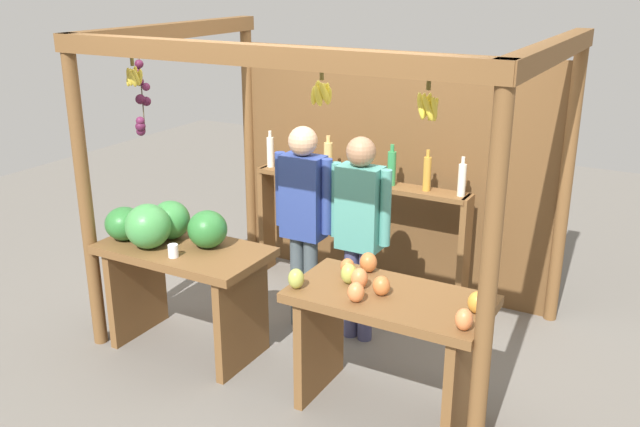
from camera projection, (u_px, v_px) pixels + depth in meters
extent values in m
plane|color=slate|center=(333.00, 329.00, 5.51)|extent=(12.00, 12.00, 0.00)
cylinder|color=brown|center=(85.00, 199.00, 4.96)|extent=(0.10, 0.10, 2.28)
cylinder|color=brown|center=(488.00, 283.00, 3.62)|extent=(0.10, 0.10, 2.28)
cylinder|color=brown|center=(249.00, 141.00, 6.64)|extent=(0.10, 0.10, 2.28)
cylinder|color=brown|center=(566.00, 184.00, 5.31)|extent=(0.10, 0.10, 2.28)
cube|color=brown|center=(249.00, 55.00, 3.93)|extent=(3.00, 0.12, 0.12)
cube|color=brown|center=(170.00, 31.00, 5.44)|extent=(0.12, 2.14, 0.12)
cube|color=brown|center=(553.00, 51.00, 4.11)|extent=(0.12, 2.14, 0.12)
cube|color=brown|center=(390.00, 172.00, 6.03)|extent=(2.90, 0.04, 2.05)
cylinder|color=brown|center=(322.00, 75.00, 3.96)|extent=(0.02, 0.02, 0.06)
ellipsoid|color=yellow|center=(326.00, 96.00, 3.98)|extent=(0.04, 0.08, 0.12)
ellipsoid|color=yellow|center=(329.00, 96.00, 4.01)|extent=(0.06, 0.06, 0.12)
ellipsoid|color=yellow|center=(326.00, 92.00, 4.02)|extent=(0.06, 0.04, 0.12)
ellipsoid|color=yellow|center=(322.00, 92.00, 4.02)|extent=(0.06, 0.05, 0.12)
ellipsoid|color=yellow|center=(317.00, 90.00, 4.02)|extent=(0.04, 0.05, 0.12)
ellipsoid|color=yellow|center=(314.00, 95.00, 4.00)|extent=(0.05, 0.08, 0.12)
ellipsoid|color=yellow|center=(318.00, 96.00, 3.98)|extent=(0.08, 0.06, 0.12)
ellipsoid|color=yellow|center=(319.00, 96.00, 3.96)|extent=(0.06, 0.04, 0.12)
ellipsoid|color=yellow|center=(323.00, 92.00, 3.96)|extent=(0.06, 0.06, 0.12)
cylinder|color=brown|center=(132.00, 61.00, 4.54)|extent=(0.02, 0.02, 0.06)
ellipsoid|color=gold|center=(136.00, 77.00, 4.57)|extent=(0.04, 0.07, 0.13)
ellipsoid|color=gold|center=(140.00, 77.00, 4.61)|extent=(0.07, 0.05, 0.13)
ellipsoid|color=gold|center=(135.00, 75.00, 4.61)|extent=(0.05, 0.05, 0.13)
ellipsoid|color=gold|center=(129.00, 77.00, 4.60)|extent=(0.04, 0.07, 0.13)
ellipsoid|color=gold|center=(130.00, 77.00, 4.56)|extent=(0.07, 0.05, 0.13)
ellipsoid|color=gold|center=(133.00, 78.00, 4.56)|extent=(0.06, 0.05, 0.13)
cylinder|color=brown|center=(429.00, 84.00, 3.63)|extent=(0.02, 0.02, 0.06)
ellipsoid|color=yellow|center=(434.00, 109.00, 3.66)|extent=(0.04, 0.08, 0.15)
ellipsoid|color=yellow|center=(433.00, 109.00, 3.70)|extent=(0.09, 0.06, 0.15)
ellipsoid|color=yellow|center=(427.00, 106.00, 3.69)|extent=(0.06, 0.05, 0.15)
ellipsoid|color=yellow|center=(423.00, 106.00, 3.67)|extent=(0.04, 0.06, 0.15)
ellipsoid|color=yellow|center=(421.00, 106.00, 3.65)|extent=(0.08, 0.07, 0.15)
ellipsoid|color=yellow|center=(428.00, 109.00, 3.65)|extent=(0.08, 0.06, 0.15)
cylinder|color=#4C422D|center=(142.00, 92.00, 4.87)|extent=(0.01, 0.01, 0.55)
sphere|color=#47142D|center=(139.00, 64.00, 4.80)|extent=(0.06, 0.06, 0.06)
sphere|color=#601E42|center=(137.00, 72.00, 4.83)|extent=(0.06, 0.06, 0.06)
sphere|color=#47142D|center=(139.00, 81.00, 4.83)|extent=(0.06, 0.06, 0.06)
sphere|color=#601E42|center=(146.00, 87.00, 4.86)|extent=(0.06, 0.06, 0.06)
sphere|color=#47142D|center=(140.00, 99.00, 4.85)|extent=(0.07, 0.07, 0.07)
sphere|color=#47142D|center=(146.00, 101.00, 4.88)|extent=(0.07, 0.07, 0.07)
sphere|color=#601E42|center=(140.00, 121.00, 4.92)|extent=(0.06, 0.06, 0.06)
sphere|color=#511938|center=(141.00, 131.00, 4.96)|extent=(0.07, 0.07, 0.07)
sphere|color=#511938|center=(140.00, 126.00, 4.93)|extent=(0.07, 0.07, 0.07)
cube|color=brown|center=(184.00, 251.00, 4.98)|extent=(1.22, 0.64, 0.06)
cube|color=brown|center=(137.00, 288.00, 5.34)|extent=(0.06, 0.58, 0.75)
cube|color=brown|center=(242.00, 317.00, 4.89)|extent=(0.06, 0.58, 0.75)
ellipsoid|color=#2D7533|center=(207.00, 229.00, 4.93)|extent=(0.31, 0.31, 0.27)
ellipsoid|color=#38843D|center=(171.00, 220.00, 5.09)|extent=(0.33, 0.33, 0.28)
ellipsoid|color=#429347|center=(148.00, 226.00, 4.91)|extent=(0.36, 0.36, 0.32)
ellipsoid|color=#2D7533|center=(124.00, 224.00, 5.07)|extent=(0.31, 0.31, 0.24)
cylinder|color=white|center=(173.00, 251.00, 4.78)|extent=(0.07, 0.07, 0.09)
cube|color=brown|center=(390.00, 299.00, 4.25)|extent=(1.22, 0.64, 0.06)
cube|color=brown|center=(320.00, 339.00, 4.61)|extent=(0.06, 0.58, 0.75)
cube|color=brown|center=(463.00, 378.00, 4.16)|extent=(0.06, 0.58, 0.75)
ellipsoid|color=gold|center=(477.00, 302.00, 3.99)|extent=(0.15, 0.15, 0.13)
ellipsoid|color=#CC7038|center=(368.00, 262.00, 4.54)|extent=(0.15, 0.15, 0.13)
ellipsoid|color=#E07F47|center=(359.00, 278.00, 4.31)|extent=(0.14, 0.14, 0.13)
ellipsoid|color=#A8B24C|center=(349.00, 274.00, 4.37)|extent=(0.15, 0.15, 0.13)
ellipsoid|color=#E07F47|center=(356.00, 292.00, 4.13)|extent=(0.14, 0.14, 0.12)
ellipsoid|color=#A8B24C|center=(296.00, 279.00, 4.30)|extent=(0.10, 0.10, 0.13)
ellipsoid|color=#E07F47|center=(464.00, 319.00, 3.80)|extent=(0.12, 0.12, 0.13)
ellipsoid|color=#CC7038|center=(348.00, 266.00, 4.51)|extent=(0.11, 0.11, 0.11)
ellipsoid|color=#CC7038|center=(381.00, 286.00, 4.21)|extent=(0.13, 0.13, 0.12)
cube|color=brown|center=(267.00, 218.00, 6.48)|extent=(0.05, 0.20, 1.00)
cube|color=brown|center=(464.00, 256.00, 5.61)|extent=(0.05, 0.20, 1.00)
cube|color=brown|center=(359.00, 183.00, 5.89)|extent=(1.89, 0.22, 0.04)
cylinder|color=silver|center=(270.00, 152.00, 6.24)|extent=(0.06, 0.06, 0.27)
cylinder|color=silver|center=(270.00, 134.00, 6.19)|extent=(0.03, 0.03, 0.06)
cylinder|color=#994C1E|center=(299.00, 156.00, 6.11)|extent=(0.08, 0.08, 0.26)
cylinder|color=#994C1E|center=(299.00, 138.00, 6.05)|extent=(0.04, 0.04, 0.06)
cylinder|color=#D8B266|center=(328.00, 159.00, 5.97)|extent=(0.08, 0.08, 0.29)
cylinder|color=#D8B266|center=(328.00, 139.00, 5.91)|extent=(0.03, 0.03, 0.06)
cylinder|color=#338C4C|center=(359.00, 168.00, 5.85)|extent=(0.07, 0.07, 0.22)
cylinder|color=#338C4C|center=(360.00, 151.00, 5.80)|extent=(0.03, 0.03, 0.06)
cylinder|color=#338C4C|center=(392.00, 169.00, 5.70)|extent=(0.07, 0.07, 0.28)
cylinder|color=#338C4C|center=(392.00, 148.00, 5.65)|extent=(0.03, 0.03, 0.06)
cylinder|color=gold|center=(427.00, 174.00, 5.56)|extent=(0.06, 0.06, 0.27)
cylinder|color=gold|center=(428.00, 154.00, 5.51)|extent=(0.03, 0.03, 0.06)
cylinder|color=silver|center=(462.00, 180.00, 5.44)|extent=(0.06, 0.06, 0.25)
cylinder|color=silver|center=(463.00, 161.00, 5.38)|extent=(0.03, 0.03, 0.06)
cylinder|color=#48555B|center=(297.00, 280.00, 5.48)|extent=(0.11, 0.11, 0.75)
cylinder|color=#48555B|center=(311.00, 283.00, 5.42)|extent=(0.11, 0.11, 0.75)
cube|color=#2D428C|center=(303.00, 197.00, 5.22)|extent=(0.32, 0.19, 0.63)
cylinder|color=#2D428C|center=(281.00, 189.00, 5.30)|extent=(0.08, 0.08, 0.57)
cylinder|color=#2D428C|center=(327.00, 197.00, 5.12)|extent=(0.08, 0.08, 0.57)
sphere|color=tan|center=(303.00, 141.00, 5.08)|extent=(0.22, 0.22, 0.22)
cylinder|color=#42446D|center=(351.00, 292.00, 5.30)|extent=(0.11, 0.11, 0.74)
cylinder|color=#42446D|center=(365.00, 295.00, 5.24)|extent=(0.11, 0.11, 0.74)
cube|color=teal|center=(360.00, 208.00, 5.05)|extent=(0.32, 0.19, 0.62)
cylinder|color=teal|center=(335.00, 200.00, 5.13)|extent=(0.08, 0.08, 0.56)
cylinder|color=teal|center=(385.00, 208.00, 4.95)|extent=(0.08, 0.08, 0.56)
sphere|color=#997051|center=(361.00, 152.00, 4.91)|extent=(0.21, 0.21, 0.21)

